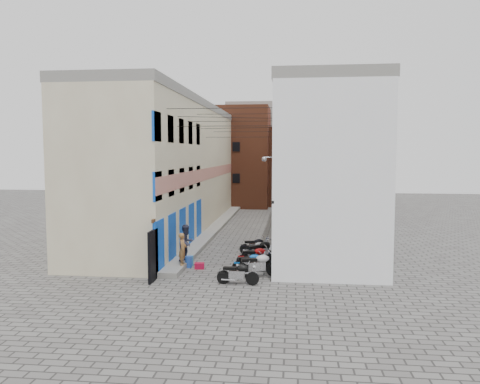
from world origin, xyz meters
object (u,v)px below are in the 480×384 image
(motorcycle_d, at_px, (256,255))
(motorcycle_f, at_px, (256,248))
(motorcycle_b, at_px, (258,264))
(motorcycle_e, at_px, (261,250))
(red_crate, at_px, (199,266))
(motorcycle_g, at_px, (256,245))
(person_b, at_px, (187,243))
(water_jug_near, at_px, (189,262))
(motorcycle_a, at_px, (238,272))
(water_jug_far, at_px, (190,261))
(motorcycle_c, at_px, (251,261))
(person_a, at_px, (183,249))

(motorcycle_d, distance_m, motorcycle_f, 1.91)
(motorcycle_b, xyz_separation_m, motorcycle_e, (-0.05, 2.87, 0.02))
(motorcycle_e, xyz_separation_m, red_crate, (-2.80, -1.64, -0.49))
(motorcycle_d, bearing_deg, motorcycle_g, 171.50)
(person_b, height_order, water_jug_near, person_b)
(motorcycle_a, relative_size, person_b, 1.01)
(motorcycle_g, height_order, red_crate, motorcycle_g)
(motorcycle_f, xyz_separation_m, person_b, (-3.21, -2.15, 0.65))
(water_jug_far, xyz_separation_m, red_crate, (0.57, -0.60, -0.10))
(motorcycle_b, relative_size, motorcycle_e, 0.97)
(motorcycle_d, xyz_separation_m, motorcycle_g, (-0.23, 2.82, -0.04))
(motorcycle_c, bearing_deg, water_jug_near, -117.18)
(motorcycle_c, bearing_deg, person_b, -121.17)
(motorcycle_g, bearing_deg, person_b, -56.72)
(water_jug_near, height_order, water_jug_far, water_jug_near)
(motorcycle_d, height_order, motorcycle_g, motorcycle_d)
(motorcycle_g, bearing_deg, water_jug_far, -56.54)
(motorcycle_f, distance_m, motorcycle_g, 0.92)
(water_jug_far, height_order, red_crate, water_jug_far)
(motorcycle_e, relative_size, person_a, 1.44)
(motorcycle_g, xyz_separation_m, water_jug_near, (-2.95, -3.32, -0.24))
(motorcycle_c, bearing_deg, water_jug_far, -124.10)
(motorcycle_e, bearing_deg, motorcycle_a, -48.26)
(motorcycle_a, distance_m, red_crate, 3.24)
(motorcycle_a, bearing_deg, motorcycle_f, 179.34)
(person_a, relative_size, person_b, 0.85)
(motorcycle_e, bearing_deg, water_jug_far, -111.41)
(motorcycle_a, distance_m, water_jug_far, 4.05)
(motorcycle_a, height_order, motorcycle_c, motorcycle_a)
(motorcycle_a, relative_size, motorcycle_c, 1.04)
(person_a, distance_m, red_crate, 1.17)
(motorcycle_a, bearing_deg, water_jug_near, -130.89)
(motorcycle_g, height_order, water_jug_far, motorcycle_g)
(motorcycle_c, height_order, motorcycle_d, motorcycle_d)
(motorcycle_b, height_order, motorcycle_g, motorcycle_b)
(motorcycle_e, height_order, motorcycle_g, motorcycle_e)
(motorcycle_b, height_order, water_jug_far, motorcycle_b)
(motorcycle_d, relative_size, person_b, 1.06)
(person_b, xyz_separation_m, water_jug_near, (0.15, -0.26, -0.87))
(water_jug_near, distance_m, water_jug_far, 0.39)
(motorcycle_b, bearing_deg, water_jug_far, -135.63)
(motorcycle_a, relative_size, motorcycle_g, 1.03)
(person_b, height_order, water_jug_far, person_b)
(motorcycle_d, bearing_deg, red_crate, -88.05)
(motorcycle_d, bearing_deg, motorcycle_e, 155.42)
(motorcycle_c, xyz_separation_m, person_a, (-3.18, -0.01, 0.50))
(motorcycle_c, xyz_separation_m, water_jug_far, (-3.03, 0.93, -0.26))
(motorcycle_g, xyz_separation_m, person_a, (-3.10, -3.87, 0.50))
(motorcycle_b, bearing_deg, red_crate, -130.88)
(person_a, distance_m, water_jug_far, 1.22)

